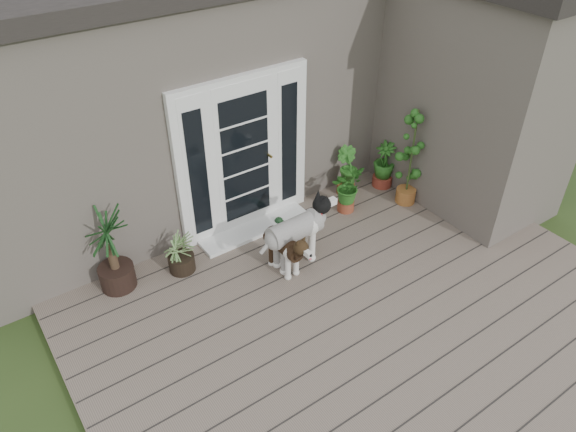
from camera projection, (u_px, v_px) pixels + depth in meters
deck at (362, 314)px, 6.23m from camera, size 6.20×4.60×0.12m
house_main at (184, 75)px, 8.16m from camera, size 7.40×4.00×3.10m
house_wing at (477, 101)px, 7.41m from camera, size 1.60×2.40×3.10m
door_unit at (244, 155)px, 6.92m from camera, size 1.90×0.14×2.15m
door_step at (255, 228)px, 7.41m from camera, size 1.60×0.40×0.05m
brindle_dog at (284, 251)px, 6.59m from camera, size 0.37×0.74×0.60m
white_dog at (295, 239)px, 6.64m from camera, size 0.95×0.43×0.78m
spider_plant at (180, 251)px, 6.60m from camera, size 0.68×0.68×0.58m
yucca at (110, 249)px, 6.20m from camera, size 1.05×1.05×1.16m
herb_a at (347, 193)px, 7.63m from camera, size 0.63×0.63×0.58m
herb_b at (346, 177)px, 8.01m from camera, size 0.44×0.44×0.54m
herb_c at (384, 168)px, 8.16m from camera, size 0.41×0.41×0.60m
sapling at (412, 156)px, 7.53m from camera, size 0.47×0.47×1.52m
clog_left at (282, 225)px, 7.44m from camera, size 0.16×0.31×0.09m
clog_right at (288, 240)px, 7.19m from camera, size 0.28×0.28×0.08m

